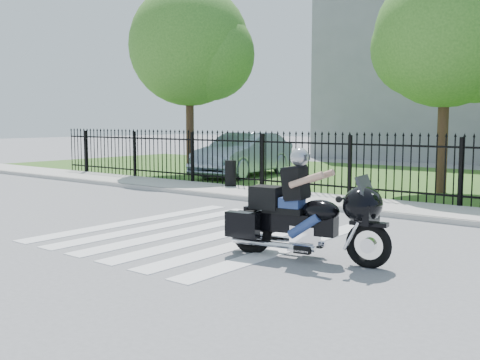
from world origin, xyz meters
The scene contains 12 objects.
ground centered at (0.00, 0.00, 0.00)m, with size 120.00×120.00×0.00m, color slate.
crosswalk centered at (0.00, 0.00, 0.01)m, with size 5.00×5.50×0.01m, color silver, non-canonical shape.
sidewalk centered at (0.00, 5.00, 0.06)m, with size 40.00×2.00×0.12m, color #ADAAA3.
curb centered at (0.00, 4.00, 0.06)m, with size 40.00×0.12×0.12m, color #ADAAA3.
grass_strip centered at (0.00, 12.00, 0.01)m, with size 40.00×12.00×0.02m, color #345A1F.
iron_fence centered at (0.00, 6.00, 0.90)m, with size 26.00×0.04×1.80m.
tree_left centered at (-8.50, 8.50, 5.17)m, with size 4.80×4.80×7.58m.
tree_mid centered at (1.50, 9.00, 4.67)m, with size 4.20×4.20×6.78m.
building_tall centered at (-3.00, 26.00, 6.00)m, with size 15.00×10.00×12.00m, color gray.
motorcycle_rider centered at (2.60, -0.54, 0.74)m, with size 2.72×1.12×1.80m.
parked_car centered at (-6.43, 9.37, 0.87)m, with size 1.81×5.18×1.71m, color #93A5B9.
litter_bin centered at (-4.05, 5.70, 0.53)m, with size 0.36×0.36×0.82m, color black.
Camera 1 is at (7.31, -7.99, 2.18)m, focal length 42.00 mm.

